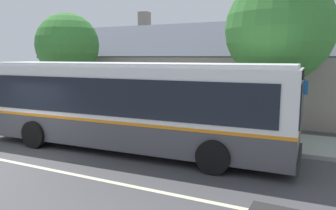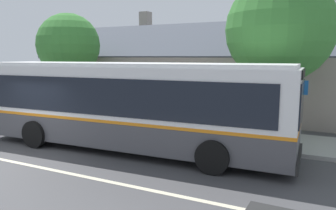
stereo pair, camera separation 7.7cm
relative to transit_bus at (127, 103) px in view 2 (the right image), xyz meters
name	(u,v)px [view 2 (the right image)]	position (x,y,z in m)	size (l,w,h in m)	color
ground_plane	(5,160)	(-2.82, -2.90, -1.68)	(300.00, 300.00, 0.00)	#424244
sidewalk_far	(114,124)	(-2.82, 3.10, -1.60)	(60.00, 3.00, 0.15)	#9E9E99
lane_divider_stripe	(5,160)	(-2.82, -2.90, -1.67)	(60.00, 0.16, 0.01)	beige
community_building	(220,81)	(0.16, 10.45, 0.11)	(22.27, 8.90, 6.51)	gray
transit_bus	(127,103)	(0.00, 0.00, 0.00)	(11.76, 3.08, 3.11)	#47474C
bench_by_building	(72,111)	(-5.19, 2.77, -1.10)	(1.87, 0.51, 0.94)	#4C4C4C
street_tree_primary	(280,32)	(4.60, 3.89, 2.58)	(4.20, 4.20, 6.49)	#4C3828
street_tree_secondary	(69,46)	(-6.60, 4.27, 2.25)	(3.44, 3.44, 5.68)	#4C3828
bus_stop_sign	(301,107)	(5.65, 2.09, -0.03)	(0.36, 0.07, 2.40)	gray
bike_rack	(23,103)	(-9.19, 3.16, -0.99)	(1.16, 0.06, 0.78)	slate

